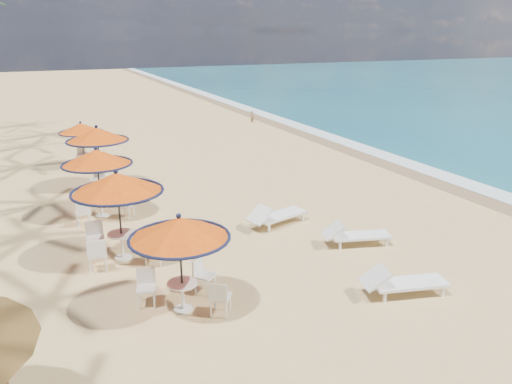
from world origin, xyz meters
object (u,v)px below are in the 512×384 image
(station_2, at_px, (98,166))
(station_3, at_px, (97,140))
(station_4, at_px, (83,133))
(lounger_far, at_px, (276,215))
(station_1, at_px, (117,194))
(station_0, at_px, (181,240))
(lounger_near, at_px, (401,282))
(lounger_mid, at_px, (354,234))

(station_2, xyz_separation_m, station_3, (0.46, 3.57, 0.17))
(station_4, distance_m, lounger_far, 11.79)
(station_1, bearing_deg, station_2, 90.36)
(station_0, xyz_separation_m, lounger_far, (4.29, 3.84, -1.39))
(station_3, bearing_deg, station_0, -87.74)
(station_0, bearing_deg, station_2, 97.06)
(station_3, bearing_deg, lounger_near, -65.97)
(station_1, height_order, station_4, station_1)
(station_1, relative_size, lounger_far, 1.15)
(station_0, distance_m, lounger_near, 5.47)
(station_2, xyz_separation_m, station_4, (0.25, 7.34, -0.22))
(station_4, xyz_separation_m, lounger_far, (4.92, -10.64, -1.24))
(station_1, bearing_deg, station_0, -75.54)
(station_0, bearing_deg, station_4, 92.50)
(station_0, bearing_deg, station_1, 104.46)
(station_3, relative_size, lounger_far, 1.13)
(lounger_near, bearing_deg, station_3, 127.99)
(lounger_near, relative_size, lounger_far, 0.97)
(station_0, height_order, station_2, station_2)
(station_0, height_order, lounger_far, station_0)
(station_0, bearing_deg, station_3, 92.26)
(station_2, bearing_deg, station_4, 88.04)
(lounger_near, bearing_deg, station_1, 154.28)
(station_2, height_order, lounger_near, station_2)
(station_4, height_order, lounger_far, station_4)
(station_4, distance_m, lounger_near, 17.07)
(station_0, relative_size, lounger_far, 1.04)
(lounger_mid, bearing_deg, station_2, 154.88)
(station_4, relative_size, lounger_near, 0.98)
(lounger_near, xyz_separation_m, lounger_mid, (0.70, 3.00, -0.01))
(station_1, relative_size, lounger_near, 1.18)
(lounger_near, xyz_separation_m, lounger_far, (-0.76, 5.40, 0.01))
(station_3, height_order, station_4, station_3)
(station_0, xyz_separation_m, lounger_near, (5.05, -1.57, -1.40))
(station_3, relative_size, lounger_near, 1.17)
(lounger_far, bearing_deg, station_4, 98.43)
(station_1, bearing_deg, lounger_far, 5.53)
(lounger_mid, relative_size, lounger_far, 0.93)
(station_2, distance_m, lounger_far, 6.31)
(station_2, bearing_deg, station_0, -82.94)
(station_4, bearing_deg, lounger_far, -65.19)
(station_3, relative_size, station_4, 1.19)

